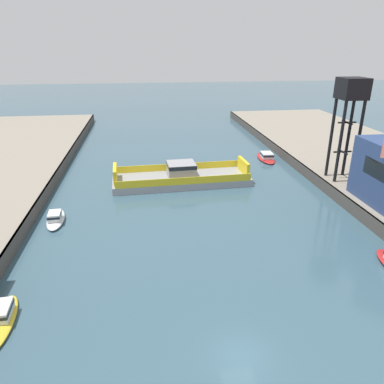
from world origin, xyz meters
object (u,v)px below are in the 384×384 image
(chain_ferry, at_px, (181,177))
(moored_boat_near_right, at_px, (55,218))
(crane_tower, at_px, (351,99))
(moored_boat_near_left, at_px, (2,318))
(moored_boat_mid_left, at_px, (266,157))

(chain_ferry, height_order, moored_boat_near_right, chain_ferry)
(crane_tower, bearing_deg, chain_ferry, 166.89)
(moored_boat_near_left, bearing_deg, chain_ferry, 59.50)
(moored_boat_near_right, xyz_separation_m, moored_boat_mid_left, (34.34, 22.33, 0.02))
(chain_ferry, xyz_separation_m, moored_boat_near_left, (-17.38, -29.50, -0.54))
(moored_boat_near_left, bearing_deg, moored_boat_mid_left, 49.17)
(moored_boat_near_left, height_order, moored_boat_mid_left, moored_boat_mid_left)
(moored_boat_near_right, bearing_deg, crane_tower, 8.65)
(chain_ferry, height_order, moored_boat_near_left, chain_ferry)
(chain_ferry, relative_size, moored_boat_near_right, 3.43)
(moored_boat_near_left, xyz_separation_m, moored_boat_near_right, (0.46, 17.94, 0.02))
(moored_boat_mid_left, bearing_deg, crane_tower, -70.03)
(chain_ferry, xyz_separation_m, moored_boat_near_right, (-16.91, -11.55, -0.52))
(chain_ferry, relative_size, moored_boat_mid_left, 2.72)
(moored_boat_near_left, distance_m, moored_boat_near_right, 17.95)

